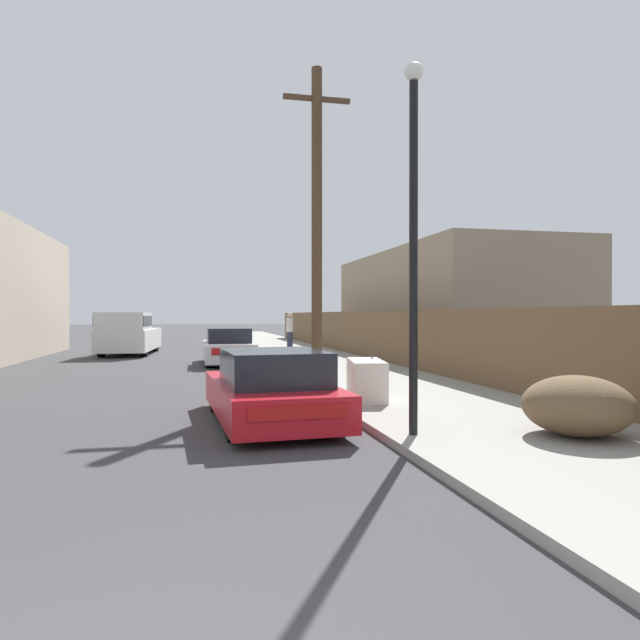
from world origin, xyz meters
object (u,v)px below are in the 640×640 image
at_px(parked_sports_car_red, 271,390).
at_px(discarded_fridge, 366,379).
at_px(pedestrian, 290,330).
at_px(pickup_truck, 128,334).
at_px(street_lamp, 414,221).
at_px(utility_pole, 317,218).
at_px(brush_pile, 577,406).
at_px(car_parked_mid, 228,347).

bearing_deg(parked_sports_car_red, discarded_fridge, 31.71).
distance_m(parked_sports_car_red, pedestrian, 17.98).
distance_m(pickup_truck, street_lamp, 20.17).
relative_size(utility_pole, pedestrian, 4.62).
xyz_separation_m(utility_pole, brush_pile, (1.92, -7.91, -3.80)).
distance_m(car_parked_mid, pickup_truck, 7.16).
relative_size(car_parked_mid, pedestrian, 2.35).
distance_m(utility_pole, pedestrian, 12.72).
xyz_separation_m(street_lamp, brush_pile, (2.16, -0.56, -2.53)).
height_order(parked_sports_car_red, street_lamp, street_lamp).
relative_size(pickup_truck, brush_pile, 3.97).
height_order(discarded_fridge, brush_pile, brush_pile).
distance_m(car_parked_mid, pedestrian, 7.08).
xyz_separation_m(pickup_truck, street_lamp, (5.77, -19.21, 2.13)).
bearing_deg(street_lamp, car_parked_mid, 97.40).
distance_m(car_parked_mid, brush_pile, 14.41).
bearing_deg(street_lamp, pickup_truck, 106.73).
bearing_deg(brush_pile, pickup_truck, 111.87).
xyz_separation_m(discarded_fridge, brush_pile, (1.80, -3.91, 0.03)).
height_order(pickup_truck, street_lamp, street_lamp).
bearing_deg(parked_sports_car_red, street_lamp, -51.02).
relative_size(parked_sports_car_red, pedestrian, 2.38).
distance_m(utility_pole, brush_pile, 8.98).
bearing_deg(street_lamp, utility_pole, 88.14).
xyz_separation_m(car_parked_mid, brush_pile, (3.89, -13.87, -0.08)).
distance_m(parked_sports_car_red, street_lamp, 3.59).
distance_m(utility_pole, street_lamp, 7.46).
bearing_deg(pedestrian, discarded_fridge, -94.27).
distance_m(street_lamp, pedestrian, 19.73).
xyz_separation_m(street_lamp, pedestrian, (1.57, 19.57, -2.03)).
xyz_separation_m(car_parked_mid, utility_pole, (1.97, -5.96, 3.72)).
relative_size(utility_pole, brush_pile, 5.52).
height_order(parked_sports_car_red, utility_pole, utility_pole).
height_order(discarded_fridge, street_lamp, street_lamp).
distance_m(discarded_fridge, street_lamp, 4.24).
relative_size(street_lamp, pedestrian, 2.90).
distance_m(discarded_fridge, pedestrian, 16.26).
height_order(brush_pile, pedestrian, pedestrian).
height_order(parked_sports_car_red, car_parked_mid, car_parked_mid).
bearing_deg(brush_pile, utility_pole, 103.67).
xyz_separation_m(parked_sports_car_red, pedestrian, (3.30, 17.67, 0.49)).
bearing_deg(pickup_truck, pedestrian, -173.70).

